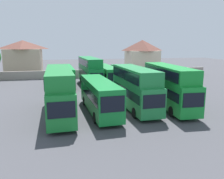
{
  "coord_description": "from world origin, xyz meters",
  "views": [
    {
      "loc": [
        -5.8,
        -24.05,
        7.45
      ],
      "look_at": [
        0.0,
        3.0,
        1.83
      ],
      "focal_mm": 36.18,
      "sensor_mm": 36.0,
      "label": 1
    }
  ],
  "objects_px": {
    "bus_6": "(90,70)",
    "bus_4": "(169,84)",
    "bus_2": "(99,95)",
    "bus_8": "(126,75)",
    "bus_7": "(106,74)",
    "house_terrace_left": "(24,57)",
    "bus_3": "(135,86)",
    "house_terrace_centre": "(142,56)",
    "bus_1": "(59,89)",
    "bus_5": "(65,75)"
  },
  "relations": [
    {
      "from": "bus_2",
      "to": "bus_3",
      "type": "bearing_deg",
      "value": 94.13
    },
    {
      "from": "bus_8",
      "to": "house_terrace_left",
      "type": "distance_m",
      "value": 27.86
    },
    {
      "from": "bus_6",
      "to": "bus_8",
      "type": "relative_size",
      "value": 0.98
    },
    {
      "from": "bus_1",
      "to": "bus_2",
      "type": "xyz_separation_m",
      "value": [
        4.22,
        -0.19,
        -0.74
      ]
    },
    {
      "from": "bus_1",
      "to": "bus_7",
      "type": "distance_m",
      "value": 18.14
    },
    {
      "from": "house_terrace_centre",
      "to": "house_terrace_left",
      "type": "bearing_deg",
      "value": 179.74
    },
    {
      "from": "house_terrace_left",
      "to": "bus_1",
      "type": "bearing_deg",
      "value": -75.57
    },
    {
      "from": "bus_1",
      "to": "house_terrace_left",
      "type": "distance_m",
      "value": 35.6
    },
    {
      "from": "bus_5",
      "to": "bus_8",
      "type": "xyz_separation_m",
      "value": [
        10.89,
        -0.62,
        -0.11
      ]
    },
    {
      "from": "bus_4",
      "to": "bus_7",
      "type": "distance_m",
      "value": 16.63
    },
    {
      "from": "bus_4",
      "to": "bus_5",
      "type": "xyz_separation_m",
      "value": [
        -11.88,
        16.04,
        -0.77
      ]
    },
    {
      "from": "bus_1",
      "to": "house_terrace_centre",
      "type": "relative_size",
      "value": 1.43
    },
    {
      "from": "bus_7",
      "to": "bus_1",
      "type": "bearing_deg",
      "value": -29.22
    },
    {
      "from": "house_terrace_centre",
      "to": "bus_1",
      "type": "bearing_deg",
      "value": -121.85
    },
    {
      "from": "bus_3",
      "to": "bus_7",
      "type": "xyz_separation_m",
      "value": [
        -0.44,
        15.87,
        -0.71
      ]
    },
    {
      "from": "house_terrace_left",
      "to": "house_terrace_centre",
      "type": "bearing_deg",
      "value": -0.26
    },
    {
      "from": "bus_8",
      "to": "house_terrace_centre",
      "type": "xyz_separation_m",
      "value": [
        9.71,
        18.62,
        2.42
      ]
    },
    {
      "from": "bus_3",
      "to": "bus_6",
      "type": "xyz_separation_m",
      "value": [
        -3.37,
        15.9,
        0.12
      ]
    },
    {
      "from": "bus_3",
      "to": "house_terrace_left",
      "type": "relative_size",
      "value": 1.2
    },
    {
      "from": "bus_3",
      "to": "bus_5",
      "type": "xyz_separation_m",
      "value": [
        -7.75,
        15.93,
        -0.7
      ]
    },
    {
      "from": "bus_3",
      "to": "bus_8",
      "type": "xyz_separation_m",
      "value": [
        3.14,
        15.31,
        -0.8
      ]
    },
    {
      "from": "bus_2",
      "to": "house_terrace_left",
      "type": "distance_m",
      "value": 37.09
    },
    {
      "from": "bus_5",
      "to": "house_terrace_centre",
      "type": "xyz_separation_m",
      "value": [
        20.6,
        18.0,
        2.32
      ]
    },
    {
      "from": "bus_2",
      "to": "bus_6",
      "type": "bearing_deg",
      "value": 173.37
    },
    {
      "from": "bus_2",
      "to": "bus_6",
      "type": "relative_size",
      "value": 0.95
    },
    {
      "from": "bus_8",
      "to": "bus_6",
      "type": "bearing_deg",
      "value": -98.3
    },
    {
      "from": "bus_6",
      "to": "house_terrace_centre",
      "type": "bearing_deg",
      "value": 133.87
    },
    {
      "from": "bus_5",
      "to": "bus_4",
      "type": "bearing_deg",
      "value": 33.87
    },
    {
      "from": "bus_6",
      "to": "bus_4",
      "type": "bearing_deg",
      "value": 20.95
    },
    {
      "from": "bus_6",
      "to": "house_terrace_left",
      "type": "relative_size",
      "value": 1.34
    },
    {
      "from": "bus_6",
      "to": "house_terrace_centre",
      "type": "xyz_separation_m",
      "value": [
        16.22,
        18.03,
        1.5
      ]
    },
    {
      "from": "house_terrace_left",
      "to": "bus_8",
      "type": "bearing_deg",
      "value": -42.5
    },
    {
      "from": "bus_5",
      "to": "bus_6",
      "type": "distance_m",
      "value": 4.46
    },
    {
      "from": "bus_3",
      "to": "house_terrace_left",
      "type": "xyz_separation_m",
      "value": [
        -17.33,
        34.07,
        1.52
      ]
    },
    {
      "from": "bus_4",
      "to": "bus_6",
      "type": "relative_size",
      "value": 0.99
    },
    {
      "from": "bus_2",
      "to": "house_terrace_centre",
      "type": "distance_m",
      "value": 38.58
    },
    {
      "from": "bus_7",
      "to": "house_terrace_centre",
      "type": "height_order",
      "value": "house_terrace_centre"
    },
    {
      "from": "bus_2",
      "to": "bus_6",
      "type": "distance_m",
      "value": 16.52
    },
    {
      "from": "bus_4",
      "to": "house_terrace_centre",
      "type": "height_order",
      "value": "house_terrace_centre"
    },
    {
      "from": "bus_8",
      "to": "bus_7",
      "type": "bearing_deg",
      "value": -101.93
    },
    {
      "from": "bus_7",
      "to": "house_terrace_left",
      "type": "distance_m",
      "value": 24.92
    },
    {
      "from": "bus_1",
      "to": "bus_8",
      "type": "xyz_separation_m",
      "value": [
        11.61,
        15.69,
        -0.86
      ]
    },
    {
      "from": "house_terrace_left",
      "to": "house_terrace_centre",
      "type": "distance_m",
      "value": 30.18
    },
    {
      "from": "bus_4",
      "to": "bus_8",
      "type": "xyz_separation_m",
      "value": [
        -0.99,
        15.42,
        -0.88
      ]
    },
    {
      "from": "bus_2",
      "to": "bus_4",
      "type": "height_order",
      "value": "bus_4"
    },
    {
      "from": "bus_4",
      "to": "house_terrace_centre",
      "type": "distance_m",
      "value": 35.17
    },
    {
      "from": "house_terrace_centre",
      "to": "bus_8",
      "type": "bearing_deg",
      "value": -117.54
    },
    {
      "from": "bus_2",
      "to": "bus_8",
      "type": "height_order",
      "value": "bus_2"
    },
    {
      "from": "bus_2",
      "to": "bus_5",
      "type": "relative_size",
      "value": 0.95
    },
    {
      "from": "bus_5",
      "to": "house_terrace_left",
      "type": "relative_size",
      "value": 1.33
    }
  ]
}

